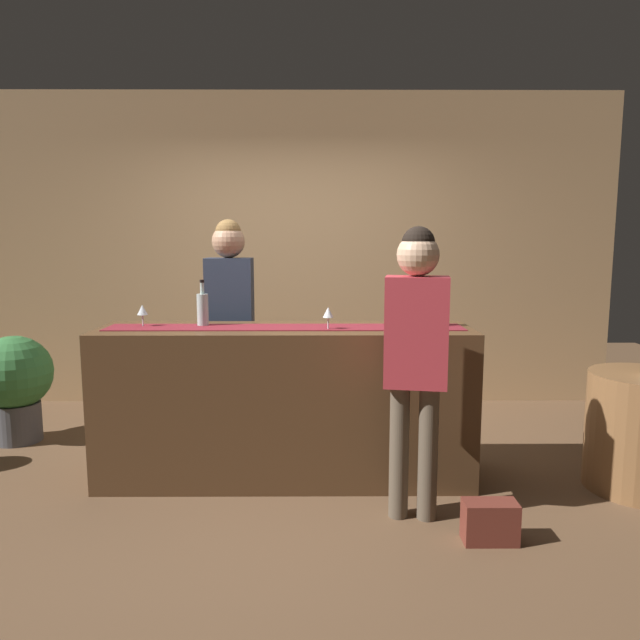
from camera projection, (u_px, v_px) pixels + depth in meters
ground_plane at (286, 477)px, 3.93m from camera, size 10.00×10.00×0.00m
back_wall at (295, 251)px, 5.61m from camera, size 6.00×0.12×2.90m
bar_counter at (286, 404)px, 3.86m from camera, size 2.40×0.60×1.00m
counter_runner_cloth at (285, 327)px, 3.79m from camera, size 2.28×0.28×0.01m
wine_bottle_amber at (440, 309)px, 3.84m from camera, size 0.07×0.07×0.30m
wine_bottle_clear at (203, 309)px, 3.85m from camera, size 0.07×0.07×0.30m
wine_glass_near_customer at (142, 311)px, 3.82m from camera, size 0.07×0.07×0.14m
wine_glass_mid_counter at (328, 313)px, 3.70m from camera, size 0.07×0.07×0.14m
bartender at (230, 309)px, 4.36m from camera, size 0.34×0.24×1.71m
customer_sipping at (416, 343)px, 3.23m from camera, size 0.37×0.26×1.64m
potted_plant_tall at (15, 381)px, 4.56m from camera, size 0.57×0.57×0.83m
handbag at (490, 522)px, 3.08m from camera, size 0.28×0.14×0.22m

